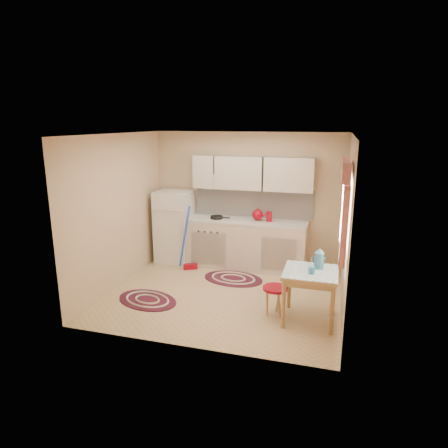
{
  "coord_description": "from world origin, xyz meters",
  "views": [
    {
      "loc": [
        1.63,
        -5.67,
        2.68
      ],
      "look_at": [
        -0.07,
        0.25,
        1.09
      ],
      "focal_mm": 32.0,
      "sensor_mm": 36.0,
      "label": 1
    }
  ],
  "objects": [
    {
      "name": "room_shell",
      "position": [
        0.16,
        0.24,
        1.6
      ],
      "size": [
        3.64,
        3.6,
        2.52
      ],
      "color": "tan",
      "rests_on": "ground"
    },
    {
      "name": "fridge",
      "position": [
        -1.36,
        1.25,
        0.7
      ],
      "size": [
        0.65,
        0.6,
        1.4
      ],
      "primitive_type": "cube",
      "color": "white",
      "rests_on": "ground"
    },
    {
      "name": "broom",
      "position": [
        -0.91,
        0.9,
        0.6
      ],
      "size": [
        0.3,
        0.23,
        1.2
      ],
      "primitive_type": null,
      "rotation": [
        0.0,
        0.0,
        0.43
      ],
      "color": "blue",
      "rests_on": "ground"
    },
    {
      "name": "base_cabinets",
      "position": [
        0.04,
        1.3,
        0.44
      ],
      "size": [
        2.25,
        0.6,
        0.88
      ],
      "primitive_type": "cube",
      "color": "beige",
      "rests_on": "ground"
    },
    {
      "name": "countertop",
      "position": [
        0.04,
        1.3,
        0.9
      ],
      "size": [
        2.27,
        0.62,
        0.04
      ],
      "primitive_type": "cube",
      "color": "silver",
      "rests_on": "base_cabinets"
    },
    {
      "name": "frying_pan",
      "position": [
        -0.5,
        1.25,
        0.94
      ],
      "size": [
        0.24,
        0.24,
        0.05
      ],
      "primitive_type": "cylinder",
      "rotation": [
        0.0,
        0.0,
        0.03
      ],
      "color": "black",
      "rests_on": "countertop"
    },
    {
      "name": "red_kettle",
      "position": [
        0.27,
        1.3,
        1.03
      ],
      "size": [
        0.25,
        0.23,
        0.22
      ],
      "primitive_type": null,
      "rotation": [
        0.0,
        0.0,
        -0.16
      ],
      "color": "maroon",
      "rests_on": "countertop"
    },
    {
      "name": "red_canister",
      "position": [
        0.48,
        1.3,
        1.0
      ],
      "size": [
        0.11,
        0.11,
        0.16
      ],
      "primitive_type": "cylinder",
      "rotation": [
        0.0,
        0.0,
        -0.05
      ],
      "color": "maroon",
      "rests_on": "countertop"
    },
    {
      "name": "table",
      "position": [
        1.36,
        -0.5,
        0.36
      ],
      "size": [
        0.72,
        0.72,
        0.72
      ],
      "primitive_type": "cube",
      "color": "tan",
      "rests_on": "ground"
    },
    {
      "name": "stool",
      "position": [
        0.89,
        -0.46,
        0.21
      ],
      "size": [
        0.44,
        0.44,
        0.42
      ],
      "primitive_type": "cylinder",
      "rotation": [
        0.0,
        0.0,
        -0.29
      ],
      "color": "maroon",
      "rests_on": "ground"
    },
    {
      "name": "coffee_pot",
      "position": [
        1.46,
        -0.38,
        0.88
      ],
      "size": [
        0.18,
        0.16,
        0.31
      ],
      "primitive_type": null,
      "rotation": [
        0.0,
        0.0,
        -0.16
      ],
      "color": "teal",
      "rests_on": "table"
    },
    {
      "name": "mug",
      "position": [
        1.38,
        -0.6,
        0.77
      ],
      "size": [
        0.11,
        0.11,
        0.1
      ],
      "primitive_type": "cylinder",
      "rotation": [
        0.0,
        0.0,
        -0.32
      ],
      "color": "teal",
      "rests_on": "table"
    },
    {
      "name": "rug_center",
      "position": [
        -0.02,
        0.65,
        0.01
      ],
      "size": [
        1.13,
        0.82,
        0.02
      ],
      "primitive_type": null,
      "rotation": [
        0.0,
        0.0,
        -0.11
      ],
      "color": "maroon",
      "rests_on": "ground"
    },
    {
      "name": "rug_left",
      "position": [
        -1.07,
        -0.55,
        0.01
      ],
      "size": [
        1.16,
        0.94,
        0.02
      ],
      "primitive_type": null,
      "rotation": [
        0.0,
        0.0,
        -0.29
      ],
      "color": "maroon",
      "rests_on": "ground"
    }
  ]
}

